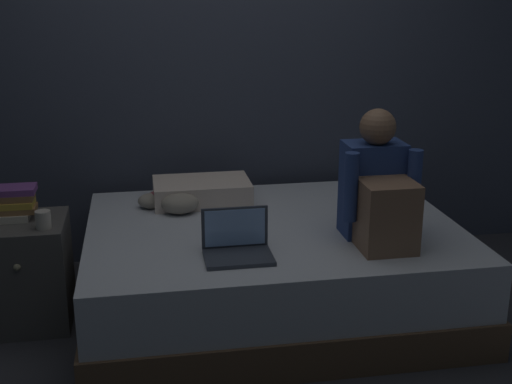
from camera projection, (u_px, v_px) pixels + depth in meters
ground_plane at (245, 338)px, 3.43m from camera, size 8.00×8.00×0.00m
wall_back at (213, 47)px, 4.15m from camera, size 5.60×0.10×2.70m
bed at (272, 267)px, 3.67m from camera, size 2.00×1.50×0.50m
nightstand at (26, 272)px, 3.51m from camera, size 0.44×0.46×0.57m
person_sitting at (378, 192)px, 3.31m from camera, size 0.39×0.44×0.66m
laptop at (237, 245)px, 3.16m from camera, size 0.32×0.23×0.22m
pillow at (202, 191)px, 3.94m from camera, size 0.56×0.36×0.13m
book_stack at (13, 203)px, 3.45m from camera, size 0.24×0.17×0.17m
mug at (43, 220)px, 3.32m from camera, size 0.08×0.08×0.09m
clothes_pile at (169, 201)px, 3.82m from camera, size 0.34×0.30×0.12m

